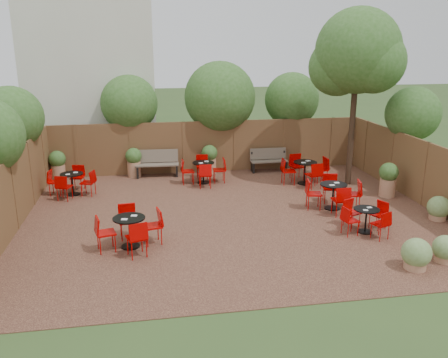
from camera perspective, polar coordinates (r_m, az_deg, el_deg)
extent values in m
plane|color=#354F23|center=(13.75, 1.17, -4.54)|extent=(80.00, 80.00, 0.00)
cube|color=#341C15|center=(13.74, 1.17, -4.50)|extent=(12.00, 10.00, 0.02)
cube|color=#53321F|center=(18.20, -1.76, 3.97)|extent=(12.00, 0.08, 2.00)
cube|color=#53321F|center=(13.68, -24.34, -1.73)|extent=(0.08, 10.00, 2.00)
cube|color=#53321F|center=(15.66, 23.31, 0.56)|extent=(0.08, 10.00, 2.00)
cube|color=beige|center=(20.73, -15.80, 13.27)|extent=(5.00, 4.00, 8.00)
sphere|color=#2E561C|center=(16.32, -24.53, 6.80)|extent=(2.01, 2.01, 2.01)
sphere|color=#2E561C|center=(18.46, -11.49, 9.03)|extent=(2.17, 2.17, 2.17)
sphere|color=#2E561C|center=(18.56, -0.51, 9.96)|extent=(2.78, 2.78, 2.78)
sphere|color=#2E561C|center=(19.47, 8.27, 9.58)|extent=(2.19, 2.19, 2.19)
sphere|color=#2E561C|center=(17.33, 22.05, 7.40)|extent=(1.85, 1.85, 1.85)
cylinder|color=black|center=(16.81, 15.43, 7.37)|extent=(0.21, 0.21, 4.85)
sphere|color=#2E561C|center=(16.64, 16.01, 14.81)|extent=(2.83, 2.83, 2.83)
sphere|color=#2E561C|center=(16.81, 13.69, 13.16)|extent=(1.98, 1.98, 1.98)
sphere|color=#2E561C|center=(16.46, 17.81, 13.47)|extent=(2.07, 2.07, 2.07)
cube|color=brown|center=(17.73, -8.15, 1.75)|extent=(1.63, 0.56, 0.05)
cube|color=brown|center=(17.86, -8.21, 2.82)|extent=(1.61, 0.20, 0.49)
cube|color=black|center=(17.79, -10.47, 0.87)|extent=(0.09, 0.48, 0.43)
cube|color=black|center=(17.82, -5.78, 1.09)|extent=(0.09, 0.48, 0.43)
cube|color=brown|center=(18.35, 5.52, 2.19)|extent=(1.44, 0.43, 0.05)
cube|color=brown|center=(18.47, 5.39, 3.11)|extent=(1.44, 0.11, 0.44)
cube|color=black|center=(18.25, 3.51, 1.43)|extent=(0.06, 0.43, 0.38)
cube|color=black|center=(18.58, 7.45, 1.60)|extent=(0.06, 0.43, 0.38)
cylinder|color=black|center=(14.65, 13.04, -3.48)|extent=(0.47, 0.47, 0.03)
cylinder|color=black|center=(14.53, 13.14, -2.09)|extent=(0.05, 0.05, 0.74)
cylinder|color=black|center=(14.42, 13.23, -0.66)|extent=(0.80, 0.80, 0.03)
cube|color=white|center=(14.54, 13.58, -0.44)|extent=(0.16, 0.13, 0.02)
cube|color=white|center=(14.26, 13.04, -0.73)|extent=(0.16, 0.13, 0.02)
cylinder|color=black|center=(11.95, -11.33, -8.04)|extent=(0.46, 0.46, 0.03)
cylinder|color=black|center=(11.80, -11.43, -6.40)|extent=(0.05, 0.05, 0.73)
cylinder|color=black|center=(11.66, -11.53, -4.70)|extent=(0.79, 0.79, 0.03)
cube|color=white|center=(11.73, -10.92, -4.42)|extent=(0.16, 0.12, 0.02)
cube|color=white|center=(11.54, -12.07, -4.83)|extent=(0.16, 0.12, 0.02)
cylinder|color=black|center=(16.35, -17.88, -1.78)|extent=(0.43, 0.43, 0.03)
cylinder|color=black|center=(16.25, -17.99, -0.61)|extent=(0.05, 0.05, 0.69)
cylinder|color=black|center=(16.16, -18.10, 0.59)|extent=(0.75, 0.75, 0.03)
cube|color=white|center=(16.21, -17.66, 0.77)|extent=(0.16, 0.13, 0.01)
cube|color=white|center=(16.05, -18.51, 0.54)|extent=(0.16, 0.13, 0.01)
cylinder|color=black|center=(17.01, 9.76, -0.51)|extent=(0.48, 0.48, 0.03)
cylinder|color=black|center=(16.90, 9.82, 0.74)|extent=(0.05, 0.05, 0.76)
cylinder|color=black|center=(16.80, 9.88, 2.03)|extent=(0.83, 0.83, 0.03)
cube|color=white|center=(16.92, 10.21, 2.20)|extent=(0.15, 0.11, 0.02)
cube|color=white|center=(16.64, 9.68, 1.99)|extent=(0.15, 0.11, 0.02)
cylinder|color=black|center=(16.88, -2.51, -0.41)|extent=(0.45, 0.45, 0.03)
cylinder|color=black|center=(16.78, -2.52, 0.78)|extent=(0.05, 0.05, 0.72)
cylinder|color=black|center=(16.68, -2.54, 2.00)|extent=(0.78, 0.78, 0.03)
cube|color=white|center=(16.77, -2.16, 2.17)|extent=(0.15, 0.11, 0.02)
cube|color=white|center=(16.55, -2.84, 1.96)|extent=(0.15, 0.11, 0.02)
cylinder|color=black|center=(13.13, 16.79, -6.16)|extent=(0.39, 0.39, 0.03)
cylinder|color=black|center=(13.02, 16.91, -4.87)|extent=(0.04, 0.04, 0.62)
cylinder|color=black|center=(12.91, 17.02, -3.55)|extent=(0.67, 0.67, 0.03)
cube|color=white|center=(13.01, 17.32, -3.33)|extent=(0.15, 0.12, 0.01)
cube|color=white|center=(12.77, 16.88, -3.65)|extent=(0.15, 0.12, 0.01)
cylinder|color=#A47252|center=(17.92, -10.89, 1.20)|extent=(0.50, 0.50, 0.57)
sphere|color=#2E561C|center=(17.79, -10.98, 2.79)|extent=(0.60, 0.60, 0.60)
cylinder|color=#A47252|center=(18.03, -1.77, 1.59)|extent=(0.51, 0.51, 0.58)
sphere|color=#2E561C|center=(17.90, -1.79, 3.20)|extent=(0.61, 0.61, 0.61)
cylinder|color=#A47252|center=(18.15, -19.53, 0.74)|extent=(0.50, 0.50, 0.58)
sphere|color=#2E561C|center=(18.03, -19.68, 2.31)|extent=(0.60, 0.60, 0.60)
cylinder|color=#A47252|center=(16.27, 19.29, -0.98)|extent=(0.51, 0.51, 0.59)
sphere|color=#2E561C|center=(16.13, 19.46, 0.80)|extent=(0.62, 0.62, 0.62)
cylinder|color=#A47252|center=(12.08, 25.26, -8.65)|extent=(0.43, 0.43, 0.20)
sphere|color=olive|center=(11.99, 25.40, -7.59)|extent=(0.59, 0.59, 0.59)
cylinder|color=#A47252|center=(11.46, 22.27, -9.57)|extent=(0.48, 0.48, 0.22)
sphere|color=olive|center=(11.35, 22.42, -8.31)|extent=(0.66, 0.66, 0.66)
cylinder|color=#A47252|center=(14.73, 24.60, -4.12)|extent=(0.47, 0.47, 0.21)
sphere|color=olive|center=(14.65, 24.72, -3.13)|extent=(0.64, 0.64, 0.64)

